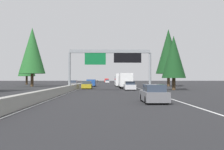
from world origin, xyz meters
The scene contains 18 objects.
ground_plane centered at (60.00, 0.00, 0.00)m, with size 320.00×320.00×0.00m, color #262628.
median_barrier centered at (80.00, 0.30, 0.45)m, with size 180.00×0.56×0.90m, color #9E9B93.
shoulder_stripe_right centered at (70.00, -11.52, 0.01)m, with size 160.00×0.16×0.01m, color silver.
shoulder_stripe_median centered at (70.00, -0.25, 0.01)m, with size 160.00×0.16×0.01m, color silver.
sign_gantry_overhead centered at (39.43, -6.04, 5.05)m, with size 0.50×12.68×6.35m.
sedan_distant_b centered at (19.64, -9.22, 0.68)m, with size 4.40×1.80×1.47m.
sedan_mid_right centered at (43.69, -9.24, 0.68)m, with size 4.40×1.80×1.47m.
sedan_mid_left centered at (49.29, -1.68, 0.68)m, with size 4.40×1.80×1.47m.
pickup_far_right centered at (130.16, -5.26, 0.91)m, with size 5.60×2.00×1.86m.
bus_near_right centered at (68.09, -8.78, 1.72)m, with size 11.50×2.55×3.10m.
minivan_distant_a centered at (63.49, -1.66, 0.95)m, with size 5.00×1.95×1.69m.
box_truck_near_center centered at (52.06, -9.06, 1.61)m, with size 8.50×2.40×2.95m.
sedan_far_center centered at (113.95, -5.54, 0.68)m, with size 4.40×1.80×1.47m.
oncoming_near centered at (64.97, 2.73, 0.68)m, with size 4.40×1.80×1.47m.
conifer_right_near centered at (43.64, -16.70, 5.57)m, with size 4.04×4.04×9.18m.
conifer_right_mid centered at (65.44, -20.70, 8.64)m, with size 6.25×6.25×14.20m.
conifer_left_mid centered at (63.60, 12.49, 8.60)m, with size 6.22×6.22×14.15m.
conifer_left_far centered at (84.12, 19.72, 7.31)m, with size 5.29×5.29×12.03m.
Camera 1 is at (-2.64, -5.42, 1.97)m, focal length 44.26 mm.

